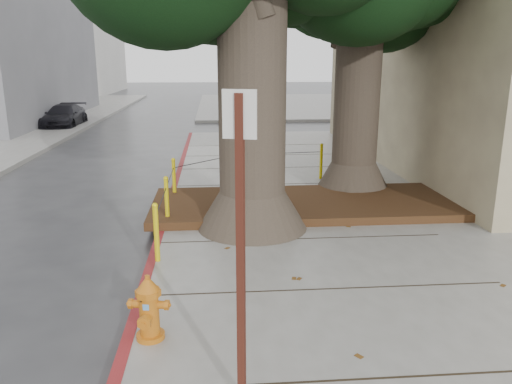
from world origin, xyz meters
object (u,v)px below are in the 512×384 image
at_px(signpost, 241,237).
at_px(car_dark, 64,116).
at_px(fire_hydrant, 149,308).
at_px(car_silver, 377,115).
at_px(car_red, 420,115).

bearing_deg(signpost, car_dark, 127.38).
relative_size(fire_hydrant, car_silver, 0.20).
height_order(signpost, car_dark, signpost).
distance_m(signpost, car_silver, 20.74).
bearing_deg(fire_hydrant, signpost, -40.63).
distance_m(fire_hydrant, car_dark, 20.94).
relative_size(signpost, car_dark, 0.74).
height_order(car_silver, car_dark, car_silver).
relative_size(car_silver, car_red, 1.18).
bearing_deg(car_dark, car_red, -2.53).
height_order(fire_hydrant, car_silver, car_silver).
distance_m(car_red, car_dark, 17.50).
height_order(fire_hydrant, car_dark, car_dark).
xyz_separation_m(fire_hydrant, signpost, (0.97, -1.14, 1.22)).
xyz_separation_m(fire_hydrant, car_dark, (-6.51, 19.90, 0.03)).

